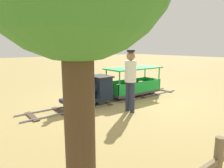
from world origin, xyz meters
TOP-DOWN VIEW (x-y plane):
  - ground_plane at (0.00, 0.00)m, footprint 60.00×60.00m
  - track at (0.00, 0.44)m, footprint 0.78×5.70m
  - locomotive at (0.00, 1.29)m, footprint 0.74×1.44m
  - passenger_car at (0.00, -0.46)m, footprint 0.84×2.00m
  - conductor_person at (-1.13, 0.73)m, footprint 0.30×0.30m
  - park_bench at (2.88, 0.10)m, footprint 1.33×0.52m

SIDE VIEW (x-z plane):
  - ground_plane at x=0.00m, z-range 0.00..0.00m
  - track at x=0.00m, z-range 0.00..0.04m
  - park_bench at x=2.88m, z-range 0.01..0.83m
  - passenger_car at x=0.00m, z-range -0.06..0.91m
  - locomotive at x=0.00m, z-range -0.04..1.01m
  - conductor_person at x=-1.13m, z-range 0.15..1.77m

